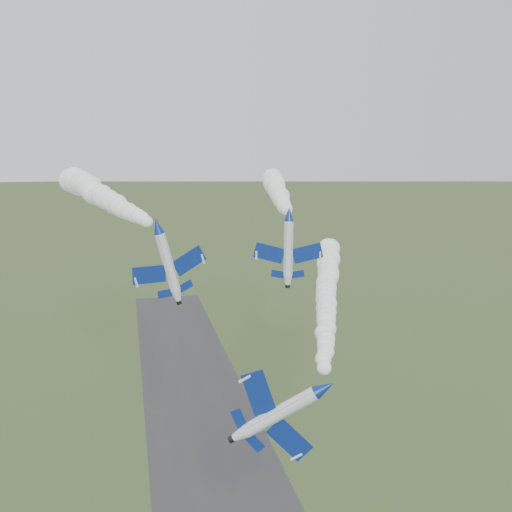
# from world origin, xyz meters

# --- Properties ---
(runway) EXTENTS (24.00, 260.00, 0.04)m
(runway) POSITION_xyz_m (0.00, 30.00, 0.02)
(runway) COLOR #303033
(runway) RESTS_ON ground
(jet_lead) EXTENTS (7.20, 14.01, 9.97)m
(jet_lead) POSITION_xyz_m (7.06, -2.02, 30.94)
(jet_lead) COLOR white
(smoke_trail_jet_lead) EXTENTS (26.87, 67.67, 4.80)m
(smoke_trail_jet_lead) POSITION_xyz_m (20.41, 34.46, 32.79)
(smoke_trail_jet_lead) COLOR white
(jet_pair_left) EXTENTS (11.14, 13.44, 4.05)m
(jet_pair_left) POSITION_xyz_m (-9.73, 22.97, 46.59)
(jet_pair_left) COLOR white
(smoke_trail_jet_pair_left) EXTENTS (19.36, 60.90, 5.70)m
(smoke_trail_jet_pair_left) POSITION_xyz_m (-18.54, 55.57, 48.39)
(smoke_trail_jet_pair_left) COLOR white
(jet_pair_right) EXTENTS (10.64, 12.50, 3.09)m
(jet_pair_right) POSITION_xyz_m (9.96, 23.41, 47.74)
(jet_pair_right) COLOR white
(smoke_trail_jet_pair_right) EXTENTS (18.40, 65.54, 5.09)m
(smoke_trail_jet_pair_right) POSITION_xyz_m (17.44, 58.60, 48.74)
(smoke_trail_jet_pair_right) COLOR white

